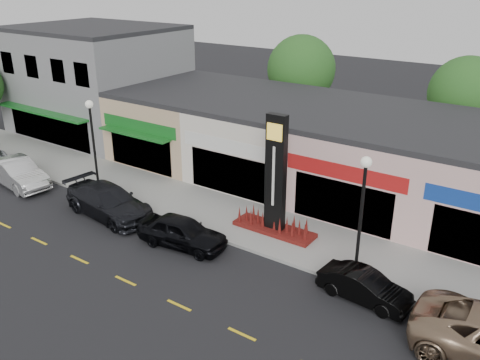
{
  "coord_description": "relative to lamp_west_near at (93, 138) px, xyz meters",
  "views": [
    {
      "loc": [
        14.41,
        -15.24,
        12.17
      ],
      "look_at": [
        1.06,
        4.0,
        2.52
      ],
      "focal_mm": 38.0,
      "sensor_mm": 36.0,
      "label": 1
    }
  ],
  "objects": [
    {
      "name": "sidewalk",
      "position": [
        8.0,
        1.85,
        -3.4
      ],
      "size": [
        52.0,
        4.3,
        0.15
      ],
      "primitive_type": "cube",
      "color": "gray",
      "rests_on": "ground"
    },
    {
      "name": "car_black_conv",
      "position": [
        16.8,
        -1.01,
        -2.86
      ],
      "size": [
        1.64,
        3.85,
        1.23
      ],
      "primitive_type": "imported",
      "rotation": [
        0.0,
        0.0,
        1.48
      ],
      "color": "black",
      "rests_on": "ground"
    },
    {
      "name": "lamp_east_near",
      "position": [
        16.0,
        0.0,
        0.0
      ],
      "size": [
        0.44,
        0.44,
        5.47
      ],
      "color": "black",
      "rests_on": "sidewalk"
    },
    {
      "name": "lamp_west_near",
      "position": [
        0.0,
        0.0,
        0.0
      ],
      "size": [
        0.44,
        0.44,
        5.47
      ],
      "color": "black",
      "rests_on": "sidewalk"
    },
    {
      "name": "car_white_van",
      "position": [
        -4.99,
        -1.95,
        -2.63
      ],
      "size": [
        2.43,
        5.3,
        1.69
      ],
      "primitive_type": "imported",
      "rotation": [
        0.0,
        0.0,
        1.44
      ],
      "color": "silver",
      "rests_on": "ground"
    },
    {
      "name": "tree_rear_west",
      "position": [
        4.0,
        17.0,
        1.74
      ],
      "size": [
        5.2,
        5.2,
        7.83
      ],
      "color": "#382619",
      "rests_on": "ground"
    },
    {
      "name": "car_black_sedan",
      "position": [
        8.05,
        -1.84,
        -2.73
      ],
      "size": [
        2.3,
        4.58,
        1.5
      ],
      "primitive_type": "imported",
      "rotation": [
        0.0,
        0.0,
        1.69
      ],
      "color": "black",
      "rests_on": "ground"
    },
    {
      "name": "ground",
      "position": [
        8.0,
        -2.5,
        -3.48
      ],
      "size": [
        120.0,
        120.0,
        0.0
      ],
      "primitive_type": "plane",
      "color": "black",
      "rests_on": "ground"
    },
    {
      "name": "curb",
      "position": [
        8.0,
        -0.4,
        -3.4
      ],
      "size": [
        52.0,
        0.2,
        0.15
      ],
      "primitive_type": "cube",
      "color": "gray",
      "rests_on": "ground"
    },
    {
      "name": "pylon_sign",
      "position": [
        11.0,
        1.7,
        -1.2
      ],
      "size": [
        4.2,
        1.3,
        6.0
      ],
      "color": "#52100E",
      "rests_on": "sidewalk"
    },
    {
      "name": "tree_rear_mid",
      "position": [
        16.0,
        17.0,
        1.41
      ],
      "size": [
        4.8,
        4.8,
        7.29
      ],
      "color": "#382619",
      "rests_on": "ground"
    },
    {
      "name": "shop_cream",
      "position": [
        6.5,
        8.97,
        -1.08
      ],
      "size": [
        7.0,
        10.01,
        4.8
      ],
      "color": "silver",
      "rests_on": "ground"
    },
    {
      "name": "building_grey_2story",
      "position": [
        -10.0,
        8.98,
        0.67
      ],
      "size": [
        12.0,
        10.95,
        8.3
      ],
      "color": "slate",
      "rests_on": "ground"
    },
    {
      "name": "shop_pink_w",
      "position": [
        13.5,
        8.97,
        -1.08
      ],
      "size": [
        7.0,
        10.01,
        4.8
      ],
      "color": "#D1A79F",
      "rests_on": "ground"
    },
    {
      "name": "car_dark_sedan",
      "position": [
        2.71,
        -1.6,
        -2.65
      ],
      "size": [
        2.89,
        5.89,
        1.65
      ],
      "primitive_type": "imported",
      "rotation": [
        0.0,
        0.0,
        1.47
      ],
      "color": "black",
      "rests_on": "ground"
    },
    {
      "name": "shop_beige",
      "position": [
        -0.5,
        8.96,
        -1.08
      ],
      "size": [
        7.0,
        10.85,
        4.8
      ],
      "color": "tan",
      "rests_on": "ground"
    }
  ]
}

